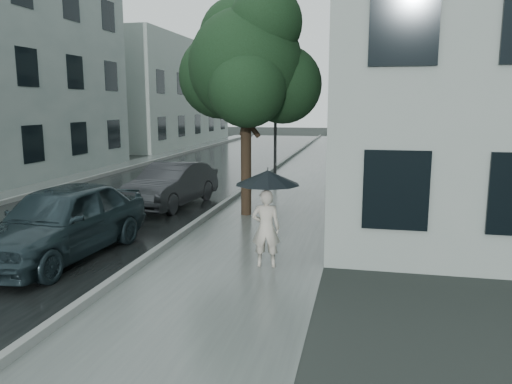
% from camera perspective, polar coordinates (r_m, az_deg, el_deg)
% --- Properties ---
extents(ground, '(120.00, 120.00, 0.00)m').
position_cam_1_polar(ground, '(9.03, -6.03, -10.68)').
color(ground, black).
rests_on(ground, ground).
extents(sidewalk, '(3.50, 60.00, 0.01)m').
position_cam_1_polar(sidewalk, '(20.41, 5.22, 1.04)').
color(sidewalk, slate).
rests_on(sidewalk, ground).
extents(kerb_near, '(0.15, 60.00, 0.15)m').
position_cam_1_polar(kerb_near, '(20.69, 0.20, 1.40)').
color(kerb_near, slate).
rests_on(kerb_near, ground).
extents(asphalt_road, '(6.85, 60.00, 0.00)m').
position_cam_1_polar(asphalt_road, '(21.70, -8.88, 1.49)').
color(asphalt_road, black).
rests_on(asphalt_road, ground).
extents(kerb_far, '(0.15, 60.00, 0.15)m').
position_cam_1_polar(kerb_far, '(23.17, -17.00, 1.89)').
color(kerb_far, slate).
rests_on(kerb_far, ground).
extents(sidewalk_far, '(1.70, 60.00, 0.01)m').
position_cam_1_polar(sidewalk_far, '(23.64, -18.95, 1.77)').
color(sidewalk_far, '#4C5451').
rests_on(sidewalk_far, ground).
extents(building_near, '(7.02, 36.00, 9.00)m').
position_cam_1_polar(building_near, '(27.68, 18.42, 12.27)').
color(building_near, gray).
rests_on(building_near, ground).
extents(building_far_b, '(7.02, 18.00, 8.00)m').
position_cam_1_polar(building_far_b, '(41.43, -11.39, 10.98)').
color(building_far_b, gray).
rests_on(building_far_b, ground).
extents(pedestrian, '(0.60, 0.44, 1.55)m').
position_cam_1_polar(pedestrian, '(9.80, 1.14, -4.16)').
color(pedestrian, beige).
rests_on(pedestrian, sidewalk).
extents(umbrella, '(1.51, 1.51, 1.04)m').
position_cam_1_polar(umbrella, '(9.59, 1.34, 1.67)').
color(umbrella, black).
rests_on(umbrella, ground).
extents(street_tree, '(4.17, 3.79, 6.30)m').
position_cam_1_polar(street_tree, '(14.38, -1.06, 14.33)').
color(street_tree, '#332619').
rests_on(street_tree, ground).
extents(lamp_post, '(0.82, 0.47, 5.67)m').
position_cam_1_polar(lamp_post, '(20.51, 1.84, 10.14)').
color(lamp_post, black).
rests_on(lamp_post, ground).
extents(car_near, '(2.13, 4.66, 1.55)m').
position_cam_1_polar(car_near, '(11.19, -21.35, -3.07)').
color(car_near, '#1C2B30').
rests_on(car_near, ground).
extents(car_far, '(1.90, 4.25, 1.36)m').
position_cam_1_polar(car_far, '(15.91, -9.64, 0.86)').
color(car_far, '#242629').
rests_on(car_far, ground).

